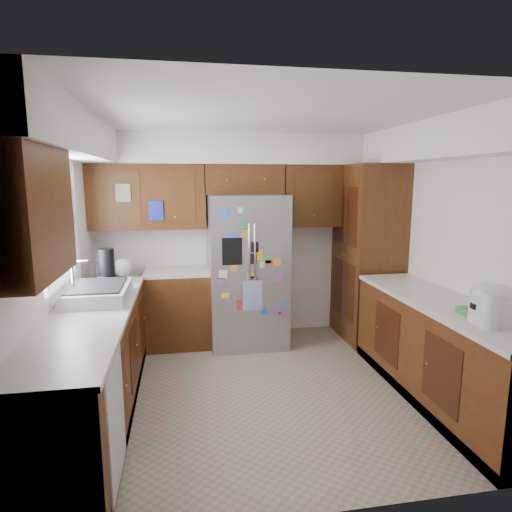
{
  "coord_description": "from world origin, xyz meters",
  "views": [
    {
      "loc": [
        -0.75,
        -3.74,
        1.95
      ],
      "look_at": [
        -0.04,
        0.35,
        1.23
      ],
      "focal_mm": 30.0,
      "sensor_mm": 36.0,
      "label": 1
    }
  ],
  "objects_px": {
    "fridge": "(247,271)",
    "rice_cooker": "(493,303)",
    "pantry": "(368,253)",
    "paper_towel": "(490,311)"
  },
  "relations": [
    {
      "from": "fridge",
      "to": "rice_cooker",
      "type": "distance_m",
      "value": 2.7
    },
    {
      "from": "pantry",
      "to": "rice_cooker",
      "type": "distance_m",
      "value": 2.18
    },
    {
      "from": "pantry",
      "to": "fridge",
      "type": "relative_size",
      "value": 1.19
    },
    {
      "from": "fridge",
      "to": "pantry",
      "type": "bearing_deg",
      "value": -2.06
    },
    {
      "from": "fridge",
      "to": "paper_towel",
      "type": "xyz_separation_m",
      "value": [
        1.38,
        -2.37,
        0.15
      ]
    },
    {
      "from": "pantry",
      "to": "paper_towel",
      "type": "relative_size",
      "value": 8.25
    },
    {
      "from": "pantry",
      "to": "rice_cooker",
      "type": "xyz_separation_m",
      "value": [
        -0.0,
        -2.18,
        -0.01
      ]
    },
    {
      "from": "pantry",
      "to": "fridge",
      "type": "distance_m",
      "value": 1.51
    },
    {
      "from": "pantry",
      "to": "rice_cooker",
      "type": "relative_size",
      "value": 6.44
    },
    {
      "from": "pantry",
      "to": "paper_towel",
      "type": "distance_m",
      "value": 2.32
    }
  ]
}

